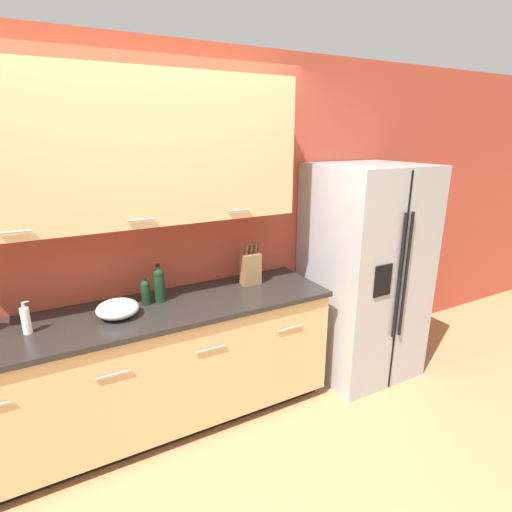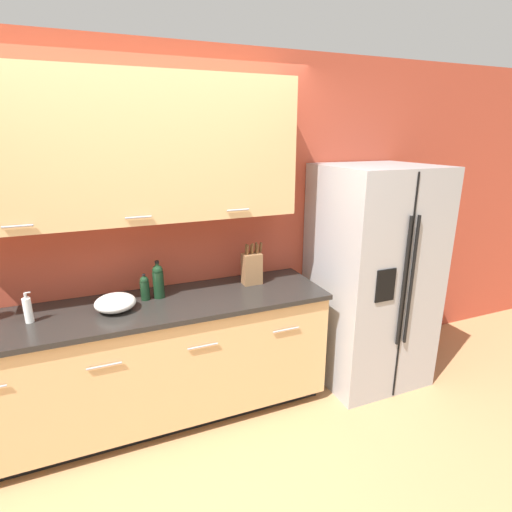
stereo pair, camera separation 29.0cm
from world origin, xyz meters
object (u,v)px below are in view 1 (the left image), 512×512
Objects in this scene: refrigerator at (363,272)px; soap_dispenser at (26,320)px; knife_block at (251,268)px; mixing_bowl at (118,309)px; wine_bottle at (160,284)px; oil_bottle at (146,292)px.

refrigerator is 2.48m from soap_dispenser.
knife_block reaches higher than soap_dispenser.
wine_bottle is at bearing 20.07° from mixing_bowl.
wine_bottle reaches higher than oil_bottle.
wine_bottle is (-0.70, -0.00, -0.00)m from knife_block.
refrigerator is 6.63× the size of wine_bottle.
knife_block is at bearing 0.62° from oil_bottle.
knife_block is 1.50m from soap_dispenser.
soap_dispenser is at bearing -176.30° from knife_block.
wine_bottle reaches higher than mixing_bowl.
knife_block is 1.20× the size of wine_bottle.
refrigerator is at bearing -5.64° from oil_bottle.
refrigerator is 5.50× the size of knife_block.
oil_bottle is (-0.10, -0.00, -0.04)m from wine_bottle.
knife_block is at bearing 3.70° from soap_dispenser.
wine_bottle reaches higher than soap_dispenser.
knife_block is 1.73× the size of oil_bottle.
oil_bottle is at bearing 174.36° from refrigerator.
wine_bottle is 0.10m from oil_bottle.
soap_dispenser is 0.75× the size of mixing_bowl.
oil_bottle is (0.70, 0.09, 0.01)m from soap_dispenser.
mixing_bowl is at bearing -152.41° from oil_bottle.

